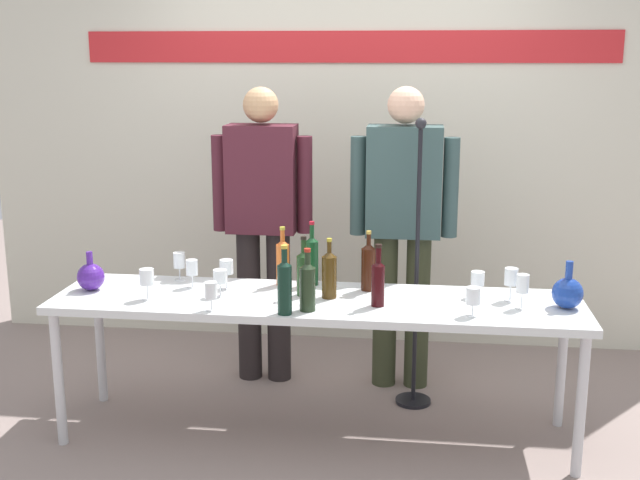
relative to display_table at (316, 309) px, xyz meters
The scene contains 26 objects.
ground_plane 0.68m from the display_table, ahead, with size 10.00×10.00×0.00m, color gray.
back_wall 1.72m from the display_table, 90.00° to the left, with size 4.91×0.11×3.00m.
display_table is the anchor object (origin of this frame).
decanter_blue_left 1.18m from the display_table, behind, with size 0.14×0.14×0.20m.
decanter_blue_right 1.22m from the display_table, ahead, with size 0.15×0.15×0.23m.
presenter_left 0.88m from the display_table, 120.09° to the left, with size 0.59×0.22×1.75m.
presenter_right 0.88m from the display_table, 59.91° to the left, with size 0.61×0.22×1.76m.
wine_bottle_0 0.32m from the display_table, 102.71° to the left, with size 0.07×0.07×0.34m.
wine_bottle_1 0.19m from the display_table, 21.51° to the left, with size 0.07×0.07×0.31m.
wine_bottle_2 0.20m from the display_table, 145.04° to the left, with size 0.07×0.07×0.31m.
wine_bottle_3 0.37m from the display_table, 14.14° to the right, with size 0.06×0.06×0.31m.
wine_bottle_4 0.34m from the display_table, 114.00° to the right, with size 0.07×0.07×0.33m.
wine_bottle_5 0.27m from the display_table, 94.88° to the right, with size 0.08×0.08×0.30m.
wine_bottle_6 0.36m from the display_table, 36.26° to the left, with size 0.07×0.07×0.31m.
wine_bottle_7 0.36m from the display_table, 133.09° to the left, with size 0.07×0.07×0.31m.
wine_glass_left_0 0.86m from the display_table, behind, with size 0.07×0.07×0.16m.
wine_glass_left_1 0.51m from the display_table, behind, with size 0.07×0.07×0.14m.
wine_glass_left_2 0.83m from the display_table, 162.46° to the left, with size 0.06×0.06×0.15m.
wine_glass_left_3 0.56m from the display_table, 151.85° to the right, with size 0.06×0.06×0.14m.
wine_glass_left_4 0.70m from the display_table, behind, with size 0.06×0.06×0.15m.
wine_glass_left_5 0.53m from the display_table, 166.48° to the left, with size 0.07×0.07×0.15m.
wine_glass_right_0 0.98m from the display_table, ahead, with size 0.07×0.07×0.17m.
wine_glass_right_1 0.82m from the display_table, ahead, with size 0.07×0.07×0.13m.
wine_glass_right_2 1.02m from the display_table, ahead, with size 0.06×0.06×0.17m.
wine_glass_right_3 0.79m from the display_table, 12.90° to the right, with size 0.07×0.07×0.14m.
microphone_stand 0.69m from the display_table, 42.50° to the left, with size 0.20×0.20×1.61m.
Camera 1 is at (0.50, -3.80, 1.93)m, focal length 44.90 mm.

